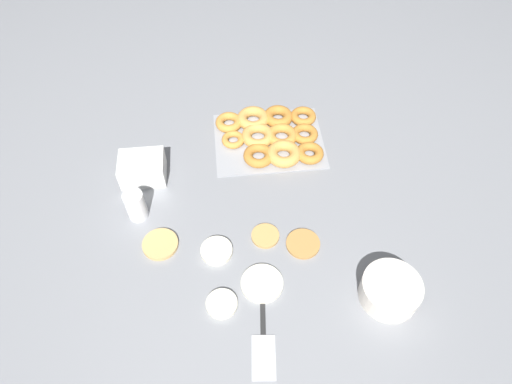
% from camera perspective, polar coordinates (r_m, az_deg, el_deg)
% --- Properties ---
extents(ground_plane, '(3.00, 3.00, 0.00)m').
position_cam_1_polar(ground_plane, '(1.37, -2.42, -5.39)').
color(ground_plane, gray).
extents(pancake_0, '(0.12, 0.12, 0.01)m').
position_cam_1_polar(pancake_0, '(1.28, 0.76, -11.36)').
color(pancake_0, silver).
rests_on(pancake_0, ground_plane).
extents(pancake_1, '(0.08, 0.08, 0.01)m').
position_cam_1_polar(pancake_1, '(1.36, 1.17, -5.50)').
color(pancake_1, tan).
rests_on(pancake_1, ground_plane).
extents(pancake_2, '(0.09, 0.09, 0.01)m').
position_cam_1_polar(pancake_2, '(1.26, -4.30, -13.76)').
color(pancake_2, silver).
rests_on(pancake_2, ground_plane).
extents(pancake_3, '(0.10, 0.10, 0.01)m').
position_cam_1_polar(pancake_3, '(1.37, -11.88, -6.41)').
color(pancake_3, tan).
rests_on(pancake_3, ground_plane).
extents(pancake_4, '(0.10, 0.10, 0.01)m').
position_cam_1_polar(pancake_4, '(1.35, 5.90, -6.45)').
color(pancake_4, '#B27F42').
rests_on(pancake_4, ground_plane).
extents(pancake_5, '(0.09, 0.09, 0.02)m').
position_cam_1_polar(pancake_5, '(1.33, -4.95, -7.33)').
color(pancake_5, silver).
rests_on(pancake_5, ground_plane).
extents(donut_tray, '(0.38, 0.30, 0.04)m').
position_cam_1_polar(donut_tray, '(1.60, 1.97, 7.09)').
color(donut_tray, '#93969B').
rests_on(donut_tray, ground_plane).
extents(batter_bowl, '(0.16, 0.16, 0.07)m').
position_cam_1_polar(batter_bowl, '(1.29, 16.43, -11.72)').
color(batter_bowl, silver).
rests_on(batter_bowl, ground_plane).
extents(container_stack, '(0.14, 0.11, 0.08)m').
position_cam_1_polar(container_stack, '(1.51, -14.00, 2.90)').
color(container_stack, white).
rests_on(container_stack, ground_plane).
extents(paper_cup, '(0.06, 0.06, 0.10)m').
position_cam_1_polar(paper_cup, '(1.41, -14.81, -1.62)').
color(paper_cup, white).
rests_on(paper_cup, ground_plane).
extents(spatula, '(0.07, 0.25, 0.01)m').
position_cam_1_polar(spatula, '(1.22, 0.94, -18.71)').
color(spatula, black).
rests_on(spatula, ground_plane).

